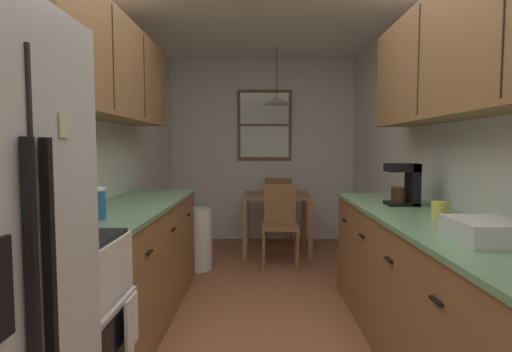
% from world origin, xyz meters
% --- Properties ---
extents(ground_plane, '(12.00, 12.00, 0.00)m').
position_xyz_m(ground_plane, '(0.00, 1.00, 0.00)').
color(ground_plane, '#995B3D').
extents(wall_left, '(0.10, 9.00, 2.55)m').
position_xyz_m(wall_left, '(-1.35, 1.00, 1.27)').
color(wall_left, silver).
rests_on(wall_left, ground).
extents(wall_right, '(0.10, 9.00, 2.55)m').
position_xyz_m(wall_right, '(1.35, 1.00, 1.27)').
color(wall_right, silver).
rests_on(wall_right, ground).
extents(wall_back, '(4.40, 0.10, 2.55)m').
position_xyz_m(wall_back, '(0.00, 3.65, 1.27)').
color(wall_back, silver).
rests_on(wall_back, ground).
extents(stove_range, '(0.66, 0.64, 1.10)m').
position_xyz_m(stove_range, '(-0.99, -0.54, 0.47)').
color(stove_range, white).
rests_on(stove_range, ground).
extents(microwave_over_range, '(0.39, 0.57, 0.36)m').
position_xyz_m(microwave_over_range, '(-1.11, -0.54, 1.70)').
color(microwave_over_range, black).
extents(counter_left, '(0.64, 2.07, 0.90)m').
position_xyz_m(counter_left, '(-1.00, 0.82, 0.45)').
color(counter_left, olive).
rests_on(counter_left, ground).
extents(upper_cabinets_left, '(0.33, 2.15, 0.73)m').
position_xyz_m(upper_cabinets_left, '(-1.14, 0.77, 1.90)').
color(upper_cabinets_left, olive).
extents(counter_right, '(0.64, 3.10, 0.90)m').
position_xyz_m(counter_right, '(1.00, -0.02, 0.45)').
color(counter_right, olive).
rests_on(counter_right, ground).
extents(upper_cabinets_right, '(0.33, 2.78, 0.76)m').
position_xyz_m(upper_cabinets_right, '(1.14, -0.07, 1.88)').
color(upper_cabinets_right, olive).
extents(dining_table, '(0.83, 0.77, 0.73)m').
position_xyz_m(dining_table, '(0.18, 2.89, 0.61)').
color(dining_table, olive).
rests_on(dining_table, ground).
extents(dining_chair_near, '(0.41, 0.41, 0.90)m').
position_xyz_m(dining_chair_near, '(0.19, 2.30, 0.50)').
color(dining_chair_near, olive).
rests_on(dining_chair_near, ground).
extents(dining_chair_far, '(0.42, 0.42, 0.90)m').
position_xyz_m(dining_chair_far, '(0.23, 3.48, 0.50)').
color(dining_chair_far, olive).
rests_on(dining_chair_far, ground).
extents(pendant_light, '(0.34, 0.34, 0.69)m').
position_xyz_m(pendant_light, '(0.18, 2.89, 1.91)').
color(pendant_light, black).
extents(back_window, '(0.76, 0.05, 0.98)m').
position_xyz_m(back_window, '(0.03, 3.58, 1.64)').
color(back_window, brown).
extents(trash_bin, '(0.30, 0.30, 0.67)m').
position_xyz_m(trash_bin, '(-0.70, 2.12, 0.33)').
color(trash_bin, white).
rests_on(trash_bin, ground).
extents(storage_canister, '(0.13, 0.13, 0.19)m').
position_xyz_m(storage_canister, '(-1.00, 0.11, 0.99)').
color(storage_canister, '#265999').
rests_on(storage_canister, counter_left).
extents(dish_towel, '(0.02, 0.16, 0.24)m').
position_xyz_m(dish_towel, '(-0.64, -0.38, 0.50)').
color(dish_towel, white).
extents(coffee_maker, '(0.22, 0.18, 0.31)m').
position_xyz_m(coffee_maker, '(1.04, 0.74, 1.06)').
color(coffee_maker, black).
rests_on(coffee_maker, counter_right).
extents(mug_by_coffeemaker, '(0.12, 0.08, 0.11)m').
position_xyz_m(mug_by_coffeemaker, '(1.02, 0.13, 0.95)').
color(mug_by_coffeemaker, '#E5CC4C').
rests_on(mug_by_coffeemaker, counter_right).
extents(dish_rack, '(0.28, 0.34, 0.10)m').
position_xyz_m(dish_rack, '(0.98, -0.44, 0.95)').
color(dish_rack, silver).
rests_on(dish_rack, counter_right).
extents(table_serving_bowl, '(0.16, 0.16, 0.06)m').
position_xyz_m(table_serving_bowl, '(0.27, 2.82, 0.76)').
color(table_serving_bowl, silver).
rests_on(table_serving_bowl, dining_table).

